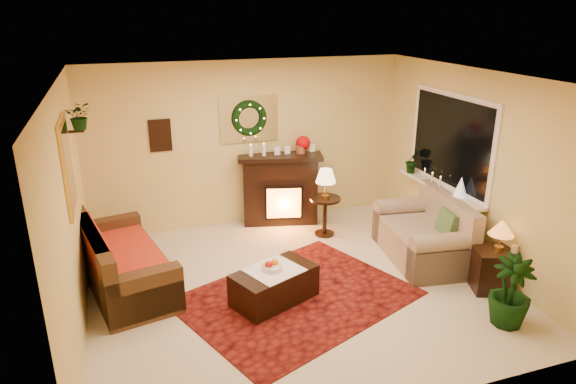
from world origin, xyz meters
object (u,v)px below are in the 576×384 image
object	(u,v)px
end_table_square	(491,270)
coffee_table	(274,285)
side_table_round	(325,215)
fireplace	(280,190)
loveseat	(423,230)
sofa	(124,255)

from	to	relation	value
end_table_square	coffee_table	xyz separation A→B (m)	(-2.63, 0.59, -0.06)
end_table_square	side_table_round	bearing A→B (deg)	121.40
fireplace	loveseat	distance (m)	2.37
fireplace	side_table_round	world-z (taller)	fireplace
sofa	side_table_round	xyz separation A→B (m)	(2.96, 0.64, -0.10)
end_table_square	fireplace	bearing A→B (deg)	122.45
fireplace	loveseat	xyz separation A→B (m)	(1.48, -1.85, -0.13)
loveseat	side_table_round	bearing A→B (deg)	138.17
side_table_round	fireplace	bearing A→B (deg)	125.57
side_table_round	coffee_table	bearing A→B (deg)	-129.55
side_table_round	coffee_table	size ratio (longest dim) A/B	0.62
end_table_square	loveseat	bearing A→B (deg)	108.77
end_table_square	sofa	bearing A→B (deg)	160.27
loveseat	coffee_table	distance (m)	2.33
fireplace	side_table_round	xyz separation A→B (m)	(0.50, -0.69, -0.23)
side_table_round	end_table_square	xyz separation A→B (m)	(1.33, -2.17, -0.05)
sofa	side_table_round	size ratio (longest dim) A/B	3.19
fireplace	loveseat	world-z (taller)	fireplace
fireplace	coffee_table	world-z (taller)	fireplace
end_table_square	coffee_table	bearing A→B (deg)	167.28
fireplace	side_table_round	distance (m)	0.88
fireplace	coffee_table	size ratio (longest dim) A/B	1.19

